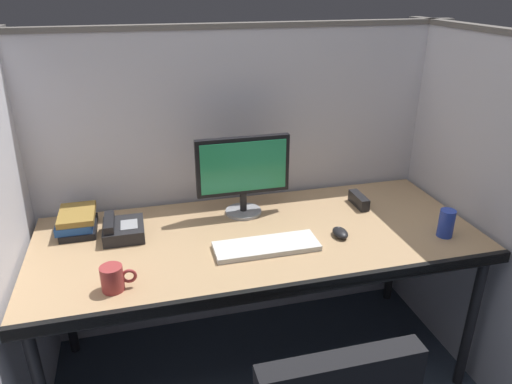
{
  "coord_description": "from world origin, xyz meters",
  "views": [
    {
      "loc": [
        -0.46,
        -1.44,
        1.75
      ],
      "look_at": [
        0.0,
        0.35,
        0.92
      ],
      "focal_mm": 33.35,
      "sensor_mm": 36.0,
      "label": 1
    }
  ],
  "objects_px": {
    "soda_can": "(446,223)",
    "coffee_mug": "(113,278)",
    "desk": "(260,246)",
    "red_stapler": "(359,200)",
    "monitor_center": "(243,171)",
    "keyboard_main": "(267,246)",
    "desk_phone": "(122,229)",
    "computer_mouse": "(340,233)",
    "book_stack": "(77,221)"
  },
  "relations": [
    {
      "from": "red_stapler",
      "to": "coffee_mug",
      "type": "bearing_deg",
      "value": -159.98
    },
    {
      "from": "red_stapler",
      "to": "coffee_mug",
      "type": "xyz_separation_m",
      "value": [
        -1.14,
        -0.42,
        0.02
      ]
    },
    {
      "from": "desk",
      "to": "monitor_center",
      "type": "distance_m",
      "value": 0.35
    },
    {
      "from": "book_stack",
      "to": "soda_can",
      "type": "xyz_separation_m",
      "value": [
        1.53,
        -0.44,
        0.02
      ]
    },
    {
      "from": "red_stapler",
      "to": "desk_phone",
      "type": "relative_size",
      "value": 0.79
    },
    {
      "from": "keyboard_main",
      "to": "computer_mouse",
      "type": "bearing_deg",
      "value": 3.52
    },
    {
      "from": "keyboard_main",
      "to": "desk_phone",
      "type": "distance_m",
      "value": 0.63
    },
    {
      "from": "keyboard_main",
      "to": "red_stapler",
      "type": "bearing_deg",
      "value": 27.38
    },
    {
      "from": "desk_phone",
      "to": "coffee_mug",
      "type": "xyz_separation_m",
      "value": [
        -0.03,
        -0.39,
        0.01
      ]
    },
    {
      "from": "book_stack",
      "to": "desk",
      "type": "bearing_deg",
      "value": -17.92
    },
    {
      "from": "soda_can",
      "to": "coffee_mug",
      "type": "bearing_deg",
      "value": -177.99
    },
    {
      "from": "desk",
      "to": "keyboard_main",
      "type": "distance_m",
      "value": 0.13
    },
    {
      "from": "desk",
      "to": "computer_mouse",
      "type": "bearing_deg",
      "value": -14.94
    },
    {
      "from": "red_stapler",
      "to": "desk",
      "type": "bearing_deg",
      "value": -162.55
    },
    {
      "from": "monitor_center",
      "to": "computer_mouse",
      "type": "xyz_separation_m",
      "value": [
        0.35,
        -0.32,
        -0.2
      ]
    },
    {
      "from": "computer_mouse",
      "to": "soda_can",
      "type": "bearing_deg",
      "value": -13.97
    },
    {
      "from": "monitor_center",
      "to": "desk_phone",
      "type": "relative_size",
      "value": 2.26
    },
    {
      "from": "red_stapler",
      "to": "soda_can",
      "type": "bearing_deg",
      "value": -58.58
    },
    {
      "from": "desk_phone",
      "to": "soda_can",
      "type": "bearing_deg",
      "value": -14.28
    },
    {
      "from": "desk",
      "to": "computer_mouse",
      "type": "height_order",
      "value": "computer_mouse"
    },
    {
      "from": "desk",
      "to": "monitor_center",
      "type": "xyz_separation_m",
      "value": [
        -0.02,
        0.23,
        0.27
      ]
    },
    {
      "from": "book_stack",
      "to": "coffee_mug",
      "type": "distance_m",
      "value": 0.52
    },
    {
      "from": "desk",
      "to": "keyboard_main",
      "type": "relative_size",
      "value": 4.42
    },
    {
      "from": "desk",
      "to": "monitor_center",
      "type": "relative_size",
      "value": 4.42
    },
    {
      "from": "computer_mouse",
      "to": "coffee_mug",
      "type": "height_order",
      "value": "coffee_mug"
    },
    {
      "from": "computer_mouse",
      "to": "coffee_mug",
      "type": "xyz_separation_m",
      "value": [
        -0.93,
        -0.16,
        0.03
      ]
    },
    {
      "from": "computer_mouse",
      "to": "book_stack",
      "type": "distance_m",
      "value": 1.15
    },
    {
      "from": "monitor_center",
      "to": "keyboard_main",
      "type": "xyz_separation_m",
      "value": [
        0.02,
        -0.34,
        -0.2
      ]
    },
    {
      "from": "computer_mouse",
      "to": "red_stapler",
      "type": "height_order",
      "value": "red_stapler"
    },
    {
      "from": "book_stack",
      "to": "computer_mouse",
      "type": "bearing_deg",
      "value": -17.02
    },
    {
      "from": "desk",
      "to": "red_stapler",
      "type": "distance_m",
      "value": 0.58
    },
    {
      "from": "keyboard_main",
      "to": "book_stack",
      "type": "bearing_deg",
      "value": 155.02
    },
    {
      "from": "book_stack",
      "to": "coffee_mug",
      "type": "height_order",
      "value": "coffee_mug"
    },
    {
      "from": "desk",
      "to": "soda_can",
      "type": "height_order",
      "value": "soda_can"
    },
    {
      "from": "monitor_center",
      "to": "red_stapler",
      "type": "distance_m",
      "value": 0.6
    },
    {
      "from": "desk",
      "to": "soda_can",
      "type": "distance_m",
      "value": 0.8
    },
    {
      "from": "soda_can",
      "to": "desk",
      "type": "bearing_deg",
      "value": 165.61
    },
    {
      "from": "computer_mouse",
      "to": "coffee_mug",
      "type": "bearing_deg",
      "value": -170.48
    },
    {
      "from": "computer_mouse",
      "to": "desk_phone",
      "type": "distance_m",
      "value": 0.93
    },
    {
      "from": "desk_phone",
      "to": "soda_can",
      "type": "distance_m",
      "value": 1.38
    },
    {
      "from": "desk_phone",
      "to": "keyboard_main",
      "type": "bearing_deg",
      "value": -23.83
    },
    {
      "from": "desk",
      "to": "desk_phone",
      "type": "distance_m",
      "value": 0.59
    },
    {
      "from": "red_stapler",
      "to": "book_stack",
      "type": "relative_size",
      "value": 0.69
    },
    {
      "from": "keyboard_main",
      "to": "soda_can",
      "type": "relative_size",
      "value": 3.52
    },
    {
      "from": "monitor_center",
      "to": "soda_can",
      "type": "xyz_separation_m",
      "value": [
        0.79,
        -0.43,
        -0.15
      ]
    },
    {
      "from": "desk",
      "to": "keyboard_main",
      "type": "bearing_deg",
      "value": -88.51
    },
    {
      "from": "red_stapler",
      "to": "desk_phone",
      "type": "xyz_separation_m",
      "value": [
        -1.12,
        -0.03,
        0.01
      ]
    },
    {
      "from": "soda_can",
      "to": "monitor_center",
      "type": "bearing_deg",
      "value": 151.47
    },
    {
      "from": "desk",
      "to": "book_stack",
      "type": "bearing_deg",
      "value": 162.08
    },
    {
      "from": "computer_mouse",
      "to": "coffee_mug",
      "type": "distance_m",
      "value": 0.95
    }
  ]
}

